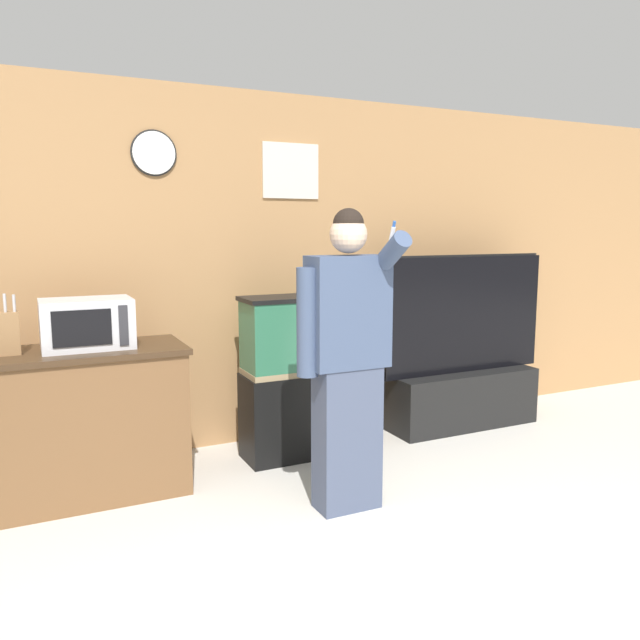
% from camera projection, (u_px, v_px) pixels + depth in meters
% --- Properties ---
extents(wall_back_paneled, '(10.00, 0.08, 2.60)m').
position_uv_depth(wall_back_paneled, '(241.00, 271.00, 4.63)').
color(wall_back_paneled, '#A87A4C').
rests_on(wall_back_paneled, ground_plane).
extents(counter_island, '(1.44, 0.59, 0.91)m').
position_uv_depth(counter_island, '(63.00, 426.00, 3.70)').
color(counter_island, brown).
rests_on(counter_island, ground_plane).
extents(microwave, '(0.51, 0.34, 0.30)m').
position_uv_depth(microwave, '(87.00, 324.00, 3.69)').
color(microwave, silver).
rests_on(microwave, counter_island).
extents(knife_block, '(0.13, 0.09, 0.35)m').
position_uv_depth(knife_block, '(7.00, 332.00, 3.50)').
color(knife_block, olive).
rests_on(knife_block, counter_island).
extents(aquarium_on_stand, '(0.83, 0.35, 1.15)m').
position_uv_depth(aquarium_on_stand, '(301.00, 376.00, 4.42)').
color(aquarium_on_stand, black).
rests_on(aquarium_on_stand, ground_plane).
extents(tv_on_stand, '(1.53, 0.40, 1.41)m').
position_uv_depth(tv_on_stand, '(462.00, 377.00, 5.10)').
color(tv_on_stand, black).
rests_on(tv_on_stand, ground_plane).
extents(person_standing, '(0.54, 0.41, 1.73)m').
position_uv_depth(person_standing, '(346.00, 356.00, 3.52)').
color(person_standing, '#424C66').
rests_on(person_standing, ground_plane).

